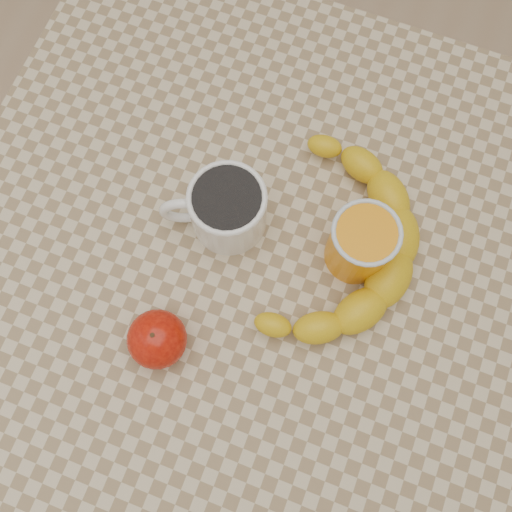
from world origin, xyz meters
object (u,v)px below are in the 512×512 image
(table, at_px, (256,277))
(coffee_mug, at_px, (226,208))
(apple, at_px, (157,339))
(banana, at_px, (338,247))
(orange_juice_glass, at_px, (361,244))

(table, xyz_separation_m, coffee_mug, (-0.05, 0.04, 0.13))
(table, bearing_deg, coffee_mug, 145.12)
(apple, height_order, banana, apple)
(orange_juice_glass, xyz_separation_m, apple, (-0.18, -0.19, -0.02))
(table, distance_m, apple, 0.19)
(table, relative_size, apple, 10.38)
(coffee_mug, relative_size, apple, 1.82)
(orange_juice_glass, bearing_deg, apple, -134.27)
(table, height_order, orange_juice_glass, orange_juice_glass)
(table, xyz_separation_m, orange_juice_glass, (0.11, 0.05, 0.13))
(banana, bearing_deg, orange_juice_glass, 18.30)
(table, height_order, coffee_mug, coffee_mug)
(orange_juice_glass, distance_m, banana, 0.03)
(table, distance_m, coffee_mug, 0.14)
(table, relative_size, banana, 2.35)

